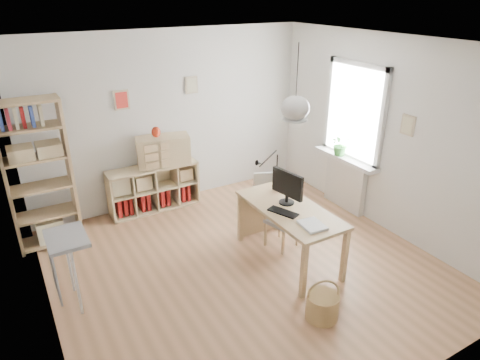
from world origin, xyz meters
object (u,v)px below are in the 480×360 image
tall_bookshelf (37,170)px  chair (279,217)px  drawer_chest (163,151)px  monitor (287,186)px  storage_chest (274,201)px  cube_shelf (152,191)px  desk (290,214)px

tall_bookshelf → chair: size_ratio=2.72×
drawer_chest → tall_bookshelf: bearing=-159.0°
tall_bookshelf → chair: tall_bookshelf is taller
monitor → drawer_chest: monitor is taller
storage_chest → cube_shelf: bearing=169.1°
desk → chair: bearing=74.1°
cube_shelf → monitor: monitor is taller
desk → tall_bookshelf: 3.27m
cube_shelf → tall_bookshelf: 1.77m
desk → drawer_chest: size_ratio=1.89×
desk → monitor: bearing=73.3°
desk → storage_chest: 1.36m
tall_bookshelf → storage_chest: tall_bookshelf is taller
cube_shelf → storage_chest: size_ratio=1.74×
cube_shelf → storage_chest: bearing=-34.2°
cube_shelf → chair: chair is taller
tall_bookshelf → storage_chest: 3.38m
desk → storage_chest: desk is taller
desk → cube_shelf: 2.48m
chair → storage_chest: (0.47, 0.80, -0.22)m
chair → drawer_chest: drawer_chest is taller
cube_shelf → drawer_chest: bearing=-10.6°
desk → cube_shelf: bearing=114.6°
drawer_chest → monitor: bearing=-54.6°
tall_bookshelf → monitor: (2.62, -1.82, -0.10)m
cube_shelf → tall_bookshelf: tall_bookshelf is taller
desk → monitor: size_ratio=3.07×
desk → tall_bookshelf: bearing=143.0°
desk → monitor: monitor is taller
desk → chair: (0.10, 0.35, -0.24)m
chair → monitor: (-0.06, -0.23, 0.57)m
tall_bookshelf → desk: bearing=-37.0°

